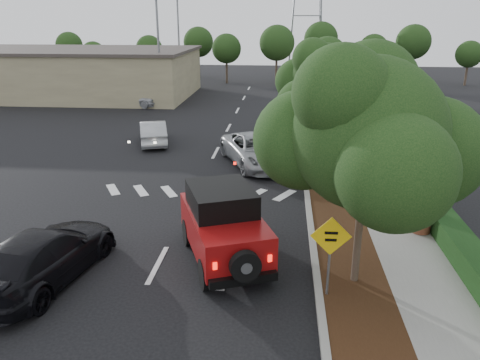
# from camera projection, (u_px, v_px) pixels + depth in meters

# --- Properties ---
(ground) EXTENTS (120.00, 120.00, 0.00)m
(ground) POSITION_uv_depth(u_px,v_px,m) (158.00, 265.00, 13.71)
(ground) COLOR black
(ground) RESTS_ON ground
(curb) EXTENTS (0.20, 70.00, 0.15)m
(curb) POSITION_uv_depth(u_px,v_px,m) (302.00, 154.00, 24.56)
(curb) COLOR #9E9B93
(curb) RESTS_ON ground
(planting_strip) EXTENTS (1.80, 70.00, 0.12)m
(planting_strip) POSITION_uv_depth(u_px,v_px,m) (321.00, 154.00, 24.48)
(planting_strip) COLOR black
(planting_strip) RESTS_ON ground
(sidewalk) EXTENTS (2.00, 70.00, 0.12)m
(sidewalk) POSITION_uv_depth(u_px,v_px,m) (358.00, 155.00, 24.32)
(sidewalk) COLOR gray
(sidewalk) RESTS_ON ground
(hedge) EXTENTS (0.80, 70.00, 0.80)m
(hedge) POSITION_uv_depth(u_px,v_px,m) (386.00, 150.00, 24.08)
(hedge) COLOR black
(hedge) RESTS_ON ground
(commercial_building) EXTENTS (22.00, 12.00, 4.00)m
(commercial_building) POSITION_uv_depth(u_px,v_px,m) (70.00, 73.00, 42.65)
(commercial_building) COLOR #847A5B
(commercial_building) RESTS_ON ground
(transmission_tower) EXTENTS (7.00, 4.00, 28.00)m
(transmission_tower) POSITION_uv_depth(u_px,v_px,m) (304.00, 75.00, 58.30)
(transmission_tower) COLOR slate
(transmission_tower) RESTS_ON ground
(street_tree_near) EXTENTS (3.80, 3.80, 5.92)m
(street_tree_near) POSITION_uv_depth(u_px,v_px,m) (354.00, 283.00, 12.75)
(street_tree_near) COLOR black
(street_tree_near) RESTS_ON ground
(street_tree_mid) EXTENTS (3.20, 3.20, 5.32)m
(street_tree_mid) POSITION_uv_depth(u_px,v_px,m) (331.00, 193.00, 19.33)
(street_tree_mid) COLOR black
(street_tree_mid) RESTS_ON ground
(street_tree_far) EXTENTS (3.40, 3.40, 5.62)m
(street_tree_far) POSITION_uv_depth(u_px,v_px,m) (320.00, 150.00, 25.44)
(street_tree_far) COLOR black
(street_tree_far) RESTS_ON ground
(light_pole_a) EXTENTS (2.00, 0.22, 9.00)m
(light_pole_a) POSITION_uv_depth(u_px,v_px,m) (162.00, 105.00, 38.72)
(light_pole_a) COLOR slate
(light_pole_a) RESTS_ON ground
(light_pole_b) EXTENTS (2.00, 0.22, 9.00)m
(light_pole_b) POSITION_uv_depth(u_px,v_px,m) (181.00, 85.00, 50.08)
(light_pole_b) COLOR slate
(light_pole_b) RESTS_ON ground
(red_jeep) EXTENTS (3.21, 4.53, 2.21)m
(red_jeep) POSITION_uv_depth(u_px,v_px,m) (222.00, 223.00, 13.77)
(red_jeep) COLOR black
(red_jeep) RESTS_ON ground
(silver_suv_ahead) EXTENTS (4.32, 5.83, 1.47)m
(silver_suv_ahead) POSITION_uv_depth(u_px,v_px,m) (257.00, 150.00, 22.74)
(silver_suv_ahead) COLOR #96999D
(silver_suv_ahead) RESTS_ON ground
(black_suv_oncoming) EXTENTS (2.84, 5.29, 1.46)m
(black_suv_oncoming) POSITION_uv_depth(u_px,v_px,m) (44.00, 255.00, 12.73)
(black_suv_oncoming) COLOR black
(black_suv_oncoming) RESTS_ON ground
(silver_sedan_oncoming) EXTENTS (2.56, 4.29, 1.33)m
(silver_sedan_oncoming) POSITION_uv_depth(u_px,v_px,m) (153.00, 132.00, 26.58)
(silver_sedan_oncoming) COLOR #ADAFB5
(silver_sedan_oncoming) RESTS_ON ground
(parked_suv) EXTENTS (4.80, 3.02, 1.52)m
(parked_suv) POSITION_uv_depth(u_px,v_px,m) (134.00, 97.00, 37.77)
(parked_suv) COLOR #ACAEB4
(parked_suv) RESTS_ON ground
(speed_hump_sign) EXTENTS (1.02, 0.09, 2.17)m
(speed_hump_sign) POSITION_uv_depth(u_px,v_px,m) (330.00, 246.00, 11.58)
(speed_hump_sign) COLOR slate
(speed_hump_sign) RESTS_ON ground
(terracotta_planter) EXTENTS (0.78, 0.78, 1.35)m
(terracotta_planter) POSITION_uv_depth(u_px,v_px,m) (423.00, 210.00, 15.28)
(terracotta_planter) COLOR brown
(terracotta_planter) RESTS_ON ground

